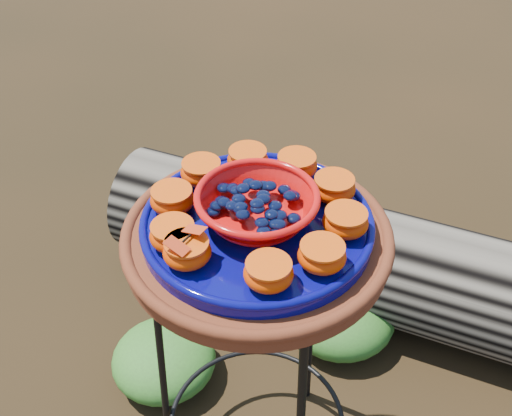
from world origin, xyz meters
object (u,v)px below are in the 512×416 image
Objects in this scene: plant_stand at (257,369)px; cobalt_plate at (257,226)px; terracotta_saucer at (257,240)px; red_bowl at (257,208)px; driftwood_log at (396,270)px.

cobalt_plate reaches higher than plant_stand.
terracotta_saucer is at bearing 0.00° from cobalt_plate.
cobalt_plate is 0.04m from red_bowl.
plant_stand is 0.37m from terracotta_saucer.
cobalt_plate is (0.00, 0.00, 0.03)m from terracotta_saucer.
plant_stand is 1.77× the size of cobalt_plate.
driftwood_log is at bearing 87.59° from terracotta_saucer.
red_bowl reaches higher than cobalt_plate.
plant_stand is 1.52× the size of terracotta_saucer.
driftwood_log is (0.03, 0.62, -0.19)m from plant_stand.
plant_stand is 0.40m from cobalt_plate.
red_bowl is (0.00, 0.00, 0.44)m from plant_stand.
cobalt_plate reaches higher than driftwood_log.
terracotta_saucer reaches higher than plant_stand.
red_bowl is at bearing 0.00° from terracotta_saucer.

